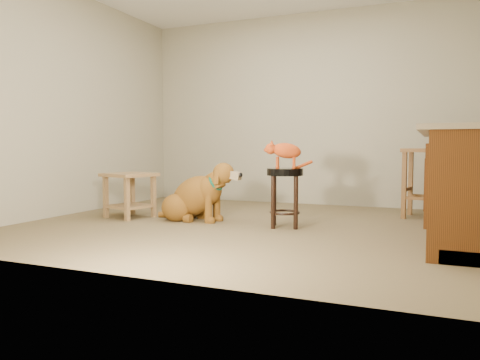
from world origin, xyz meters
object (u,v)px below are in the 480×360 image
at_px(tabby_kitten, 284,152).
at_px(golden_retriever, 196,197).
at_px(wood_stool, 423,182).
at_px(side_table, 130,188).
at_px(padded_stool, 285,185).

bearing_deg(tabby_kitten, golden_retriever, 162.06).
relative_size(golden_retriever, tabby_kitten, 2.37).
bearing_deg(wood_stool, golden_retriever, -152.74).
relative_size(side_table, golden_retriever, 0.56).
bearing_deg(padded_stool, golden_retriever, 178.23).
xyz_separation_m(padded_stool, wood_stool, (1.23, 1.18, -0.01)).
bearing_deg(tabby_kitten, wood_stool, 27.55).
bearing_deg(golden_retriever, side_table, -168.45).
xyz_separation_m(wood_stool, tabby_kitten, (-1.24, -1.18, 0.34)).
xyz_separation_m(padded_stool, side_table, (-1.78, -0.07, -0.08)).
height_order(side_table, tabby_kitten, tabby_kitten).
height_order(padded_stool, side_table, padded_stool).
relative_size(padded_stool, side_table, 0.98).
height_order(wood_stool, tabby_kitten, tabby_kitten).
distance_m(wood_stool, tabby_kitten, 1.75).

